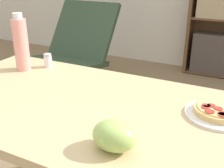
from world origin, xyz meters
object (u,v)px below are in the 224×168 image
(drink_bottle, at_px, (21,44))
(lounge_chair_near, at_px, (75,65))
(pizza_on_plate, at_px, (218,112))
(bookshelf, at_px, (223,24))
(salt_shaker, at_px, (48,61))
(grape_bunch, at_px, (114,136))

(drink_bottle, distance_m, lounge_chair_near, 1.51)
(pizza_on_plate, relative_size, bookshelf, 0.17)
(salt_shaker, bearing_deg, lounge_chair_near, 118.85)
(lounge_chair_near, distance_m, bookshelf, 1.72)
(pizza_on_plate, distance_m, grape_bunch, 0.40)
(pizza_on_plate, relative_size, salt_shaker, 3.19)
(drink_bottle, height_order, bookshelf, bookshelf)
(grape_bunch, bearing_deg, lounge_chair_near, 127.12)
(bookshelf, bearing_deg, salt_shaker, -103.97)
(pizza_on_plate, xyz_separation_m, lounge_chair_near, (-1.49, 1.33, -0.48))
(lounge_chair_near, bearing_deg, salt_shaker, -59.87)
(lounge_chair_near, bearing_deg, pizza_on_plate, -40.56)
(grape_bunch, distance_m, salt_shaker, 0.76)
(bookshelf, bearing_deg, grape_bunch, -89.68)
(lounge_chair_near, bearing_deg, drink_bottle, -64.55)
(lounge_chair_near, bearing_deg, grape_bunch, -51.61)
(salt_shaker, bearing_deg, grape_bunch, -37.97)
(pizza_on_plate, bearing_deg, lounge_chair_near, 138.16)
(salt_shaker, bearing_deg, bookshelf, 76.03)
(salt_shaker, height_order, bookshelf, bookshelf)
(pizza_on_plate, relative_size, drink_bottle, 0.80)
(drink_bottle, distance_m, bookshelf, 2.53)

